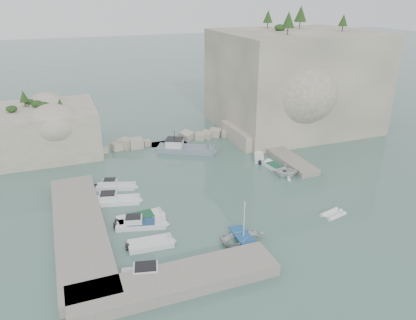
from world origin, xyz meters
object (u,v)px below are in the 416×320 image
object	(u,v)px
motorboat_a	(116,188)
tender_east_b	(274,169)
motorboat_c	(141,220)
motorboat_f	(157,277)
rowboat	(243,241)
tender_east_d	(252,147)
motorboat_d	(141,227)
inflatable_dinghy	(333,216)
motorboat_e	(151,246)
tender_east_a	(286,176)
work_boat	(186,152)
tender_east_c	(259,159)
motorboat_b	(116,202)

from	to	relation	value
motorboat_a	tender_east_b	size ratio (longest dim) A/B	1.14
motorboat_c	motorboat_f	xyz separation A→B (m)	(-0.75, -10.11, 0.00)
rowboat	tender_east_d	size ratio (longest dim) A/B	1.09
motorboat_d	inflatable_dinghy	xyz separation A→B (m)	(20.67, -5.43, 0.00)
motorboat_e	tender_east_a	xyz separation A→B (m)	(21.11, 9.47, 0.00)
motorboat_c	work_boat	bearing A→B (deg)	55.39
tender_east_c	motorboat_b	bearing A→B (deg)	129.97
motorboat_c	tender_east_d	world-z (taller)	tender_east_d
motorboat_d	tender_east_c	distance (m)	24.01
inflatable_dinghy	tender_east_a	xyz separation A→B (m)	(0.55, 11.07, 0.00)
motorboat_a	tender_east_a	distance (m)	22.72
tender_east_a	inflatable_dinghy	bearing A→B (deg)	-161.18
motorboat_d	work_boat	distance (m)	22.26
motorboat_c	motorboat_d	bearing A→B (deg)	-102.36
motorboat_d	tender_east_a	world-z (taller)	tender_east_a
motorboat_e	rowboat	world-z (taller)	rowboat
motorboat_f	work_boat	world-z (taller)	work_boat
tender_east_c	work_boat	distance (m)	11.58
work_boat	tender_east_a	bearing A→B (deg)	-25.67
motorboat_e	motorboat_f	bearing A→B (deg)	-93.25
motorboat_f	work_boat	size ratio (longest dim) A/B	0.70
motorboat_c	motorboat_f	size ratio (longest dim) A/B	0.82
motorboat_e	motorboat_f	xyz separation A→B (m)	(-0.61, -4.87, 0.00)
motorboat_b	tender_east_c	distance (m)	23.05
tender_east_a	tender_east_d	xyz separation A→B (m)	(0.90, 11.88, 0.00)
motorboat_d	rowboat	xyz separation A→B (m)	(9.09, -6.31, 0.00)
inflatable_dinghy	tender_east_b	xyz separation A→B (m)	(0.35, 13.89, 0.00)
motorboat_b	motorboat_e	xyz separation A→B (m)	(1.79, -10.27, 0.00)
motorboat_e	motorboat_b	bearing A→B (deg)	103.84
motorboat_c	motorboat_d	distance (m)	1.44
motorboat_a	tender_east_d	size ratio (longest dim) A/B	1.29
motorboat_d	motorboat_f	world-z (taller)	same
motorboat_c	tender_east_d	xyz separation A→B (m)	(21.88, 16.11, 0.00)
tender_east_b	motorboat_a	bearing A→B (deg)	78.27
motorboat_d	tender_east_a	bearing A→B (deg)	29.18
inflatable_dinghy	tender_east_c	size ratio (longest dim) A/B	0.69
motorboat_b	motorboat_c	distance (m)	5.38
motorboat_e	tender_east_a	size ratio (longest dim) A/B	1.30
motorboat_d	tender_east_b	distance (m)	22.66
motorboat_b	motorboat_d	distance (m)	6.66
tender_east_b	tender_east_d	bearing A→B (deg)	-14.18
motorboat_f	rowboat	distance (m)	9.89
motorboat_e	tender_east_a	bearing A→B (deg)	28.09
tender_east_a	work_boat	bearing A→B (deg)	57.91
tender_east_d	tender_east_c	bearing A→B (deg)	179.25
inflatable_dinghy	tender_east_a	distance (m)	11.08
tender_east_c	tender_east_d	size ratio (longest dim) A/B	1.00
motorboat_a	motorboat_f	world-z (taller)	same
motorboat_a	rowboat	bearing A→B (deg)	-40.05
motorboat_b	work_boat	bearing A→B (deg)	58.53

